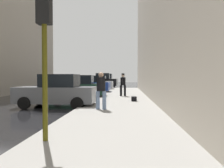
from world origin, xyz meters
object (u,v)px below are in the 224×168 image
at_px(traffic_light, 44,28).
at_px(duffel_bag, 134,99).
at_px(parked_blue_sedan, 90,85).
at_px(parked_gray_coupe, 57,92).
at_px(fire_hydrant, 103,91).
at_px(parked_silver_sedan, 97,83).
at_px(parked_black_suv, 102,81).
at_px(parked_white_van, 105,80).
at_px(parked_dark_green_sedan, 79,87).
at_px(pedestrian_in_jeans, 101,89).
at_px(pedestrian_with_fedora, 123,83).

bearing_deg(traffic_light, duffel_bag, 74.55).
relative_size(parked_blue_sedan, duffel_bag, 9.70).
height_order(parked_gray_coupe, fire_hydrant, parked_gray_coupe).
relative_size(parked_silver_sedan, parked_black_suv, 0.92).
xyz_separation_m(parked_gray_coupe, parked_white_van, (-0.00, 27.57, 0.18)).
distance_m(parked_dark_green_sedan, pedestrian_in_jeans, 7.51).
height_order(parked_silver_sedan, parked_white_van, parked_white_van).
height_order(parked_white_van, fire_hydrant, parked_white_van).
distance_m(parked_gray_coupe, traffic_light, 7.19).
xyz_separation_m(parked_dark_green_sedan, parked_blue_sedan, (-0.00, 5.28, 0.00)).
relative_size(parked_gray_coupe, duffel_bag, 9.60).
relative_size(parked_blue_sedan, parked_silver_sedan, 1.01).
bearing_deg(pedestrian_with_fedora, pedestrian_in_jeans, -97.31).
relative_size(fire_hydrant, pedestrian_with_fedora, 0.40).
relative_size(parked_silver_sedan, pedestrian_in_jeans, 2.46).
relative_size(parked_dark_green_sedan, parked_blue_sedan, 0.99).
bearing_deg(parked_blue_sedan, duffel_bag, -64.23).
relative_size(parked_blue_sedan, fire_hydrant, 6.06).
xyz_separation_m(parked_dark_green_sedan, fire_hydrant, (1.80, 0.95, -0.35)).
height_order(parked_silver_sedan, traffic_light, traffic_light).
distance_m(parked_blue_sedan, pedestrian_in_jeans, 12.59).
distance_m(fire_hydrant, pedestrian_in_jeans, 8.06).
xyz_separation_m(parked_silver_sedan, traffic_light, (1.85, -22.95, 1.91)).
bearing_deg(fire_hydrant, duffel_bag, -61.32).
relative_size(parked_blue_sedan, pedestrian_with_fedora, 2.40).
bearing_deg(pedestrian_with_fedora, parked_blue_sedan, 123.95).
bearing_deg(parked_dark_green_sedan, parked_black_suv, 90.00).
distance_m(parked_black_suv, traffic_light, 28.89).
bearing_deg(parked_dark_green_sedan, pedestrian_in_jeans, -69.85).
bearing_deg(parked_black_suv, parked_gray_coupe, -90.00).
distance_m(parked_blue_sedan, parked_silver_sedan, 5.59).
height_order(parked_silver_sedan, pedestrian_in_jeans, pedestrian_in_jeans).
bearing_deg(parked_gray_coupe, parked_dark_green_sedan, 90.00).
bearing_deg(parked_dark_green_sedan, traffic_light, -81.28).
xyz_separation_m(parked_silver_sedan, pedestrian_in_jeans, (2.59, -17.91, 0.26)).
bearing_deg(traffic_light, parked_gray_coupe, 105.52).
bearing_deg(parked_black_suv, parked_white_van, 90.00).
bearing_deg(parked_silver_sedan, pedestrian_in_jeans, -81.79).
bearing_deg(parked_silver_sedan, pedestrian_with_fedora, -72.03).
relative_size(parked_dark_green_sedan, parked_black_suv, 0.92).
distance_m(fire_hydrant, duffel_bag, 5.06).
relative_size(parked_white_van, traffic_light, 1.29).
xyz_separation_m(parked_black_suv, pedestrian_in_jeans, (2.59, -23.74, 0.07)).
distance_m(parked_white_van, duffel_bag, 26.01).
distance_m(parked_dark_green_sedan, duffel_bag, 5.51).
height_order(parked_blue_sedan, parked_black_suv, parked_black_suv).
bearing_deg(parked_gray_coupe, fire_hydrant, 74.16).
distance_m(parked_dark_green_sedan, parked_black_suv, 16.70).
xyz_separation_m(parked_gray_coupe, traffic_light, (1.85, -6.68, 1.91)).
distance_m(parked_dark_green_sedan, pedestrian_with_fedora, 3.51).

